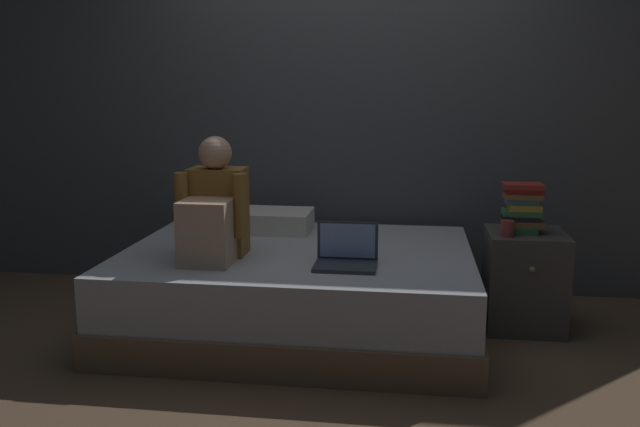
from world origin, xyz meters
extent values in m
plane|color=brown|center=(0.00, 0.00, 0.00)|extent=(8.00, 8.00, 0.00)
cube|color=#4C4F54|center=(0.00, 1.20, 1.35)|extent=(5.60, 0.10, 2.70)
cube|color=#7A6047|center=(-0.20, 0.30, 0.10)|extent=(2.00, 1.50, 0.19)
cube|color=#B2B7C1|center=(-0.20, 0.30, 0.34)|extent=(1.96, 1.46, 0.29)
cube|color=#474442|center=(1.10, 0.51, 0.29)|extent=(0.44, 0.44, 0.57)
sphere|color=gray|center=(1.10, 0.29, 0.41)|extent=(0.04, 0.04, 0.04)
cube|color=olive|center=(-0.61, 0.14, 0.72)|extent=(0.30, 0.20, 0.48)
sphere|color=tan|center=(-0.61, 0.11, 1.05)|extent=(0.18, 0.18, 0.18)
cube|color=tan|center=(-0.61, -0.08, 0.65)|extent=(0.26, 0.24, 0.34)
cylinder|color=olive|center=(-0.77, 0.00, 0.78)|extent=(0.07, 0.07, 0.34)
cylinder|color=olive|center=(-0.45, 0.00, 0.78)|extent=(0.07, 0.07, 0.34)
cube|color=#333842|center=(0.11, -0.07, 0.49)|extent=(0.32, 0.22, 0.02)
cube|color=#333842|center=(0.11, 0.05, 0.60)|extent=(0.32, 0.01, 0.20)
cube|color=#8CB2EA|center=(0.11, 0.04, 0.60)|extent=(0.29, 0.00, 0.18)
cube|color=silver|center=(-0.48, 0.75, 0.55)|extent=(0.56, 0.36, 0.13)
cube|color=#387042|center=(1.06, 0.50, 0.59)|extent=(0.17, 0.16, 0.04)
cube|color=brown|center=(1.07, 0.50, 0.63)|extent=(0.23, 0.16, 0.03)
cube|color=black|center=(1.05, 0.50, 0.66)|extent=(0.19, 0.12, 0.03)
cube|color=#387042|center=(1.06, 0.51, 0.69)|extent=(0.21, 0.14, 0.03)
cube|color=gold|center=(1.07, 0.50, 0.72)|extent=(0.18, 0.12, 0.03)
cube|color=teal|center=(1.06, 0.51, 0.75)|extent=(0.18, 0.13, 0.03)
cube|color=brown|center=(1.06, 0.49, 0.79)|extent=(0.21, 0.12, 0.03)
cube|color=#9E2D28|center=(1.07, 0.50, 0.81)|extent=(0.21, 0.13, 0.03)
cube|color=#9E2D28|center=(1.06, 0.50, 0.84)|extent=(0.22, 0.15, 0.03)
cylinder|color=#933833|center=(0.97, 0.39, 0.62)|extent=(0.08, 0.08, 0.09)
camera|label=1|loc=(0.42, -3.28, 1.41)|focal=36.71mm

